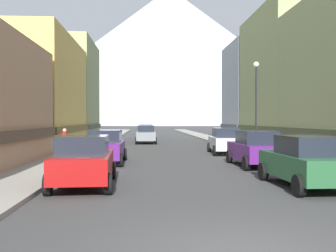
# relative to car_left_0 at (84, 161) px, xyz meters

# --- Properties ---
(sidewalk_left) EXTENTS (2.50, 100.00, 0.15)m
(sidewalk_left) POSITION_rel_car_left_0_xyz_m (-2.45, 27.80, -0.82)
(sidewalk_left) COLOR gray
(sidewalk_left) RESTS_ON ground
(sidewalk_right) EXTENTS (2.50, 100.00, 0.15)m
(sidewalk_right) POSITION_rel_car_left_0_xyz_m (10.05, 27.80, -0.82)
(sidewalk_right) COLOR gray
(sidewalk_right) RESTS_ON ground
(storefront_left_2) EXTENTS (10.22, 13.89, 8.96)m
(storefront_left_2) POSITION_rel_car_left_0_xyz_m (-8.66, 18.92, 3.42)
(storefront_left_2) COLOR #D8B259
(storefront_left_2) RESTS_ON ground
(storefront_left_3) EXTENTS (9.25, 11.00, 11.19)m
(storefront_left_3) POSITION_rel_car_left_0_xyz_m (-8.18, 31.72, 4.52)
(storefront_left_3) COLOR #8C9966
(storefront_left_3) RESTS_ON ground
(storefront_right_2) EXTENTS (6.82, 11.18, 11.39)m
(storefront_right_2) POSITION_rel_car_left_0_xyz_m (14.56, 18.69, 4.62)
(storefront_right_2) COLOR #8C9966
(storefront_right_2) RESTS_ON ground
(storefront_right_3) EXTENTS (9.60, 8.60, 10.63)m
(storefront_right_3) POSITION_rel_car_left_0_xyz_m (15.95, 28.97, 4.24)
(storefront_right_3) COLOR #99A5B2
(storefront_right_3) RESTS_ON ground
(car_left_0) EXTENTS (2.22, 4.47, 1.78)m
(car_left_0) POSITION_rel_car_left_0_xyz_m (0.00, 0.00, 0.00)
(car_left_0) COLOR #9E1111
(car_left_0) RESTS_ON ground
(car_left_1) EXTENTS (2.09, 4.41, 1.78)m
(car_left_1) POSITION_rel_car_left_0_xyz_m (-0.00, 7.41, 0.00)
(car_left_1) COLOR #591E72
(car_left_1) RESTS_ON ground
(car_right_0) EXTENTS (2.16, 4.45, 1.78)m
(car_right_0) POSITION_rel_car_left_0_xyz_m (7.60, -0.64, 0.00)
(car_right_0) COLOR #265933
(car_right_0) RESTS_ON ground
(car_right_1) EXTENTS (2.14, 4.43, 1.78)m
(car_right_1) POSITION_rel_car_left_0_xyz_m (7.60, 5.50, 0.00)
(car_right_1) COLOR #591E72
(car_right_1) RESTS_ON ground
(car_right_2) EXTENTS (2.26, 4.49, 1.78)m
(car_right_2) POSITION_rel_car_left_0_xyz_m (7.59, 12.86, 0.00)
(car_right_2) COLOR silver
(car_right_2) RESTS_ON ground
(car_driving_0) EXTENTS (2.06, 4.40, 1.78)m
(car_driving_0) POSITION_rel_car_left_0_xyz_m (2.20, 25.36, 0.00)
(car_driving_0) COLOR slate
(car_driving_0) RESTS_ON ground
(car_driving_1) EXTENTS (2.06, 4.40, 1.78)m
(car_driving_1) POSITION_rel_car_left_0_xyz_m (2.20, 34.07, 0.00)
(car_driving_1) COLOR #19478C
(car_driving_1) RESTS_ON ground
(pedestrian_0) EXTENTS (0.36, 0.36, 1.69)m
(pedestrian_0) POSITION_rel_car_left_0_xyz_m (-2.45, 8.91, 0.03)
(pedestrian_0) COLOR maroon
(pedestrian_0) RESTS_ON sidewalk_left
(streetlamp_right) EXTENTS (0.36, 0.36, 5.86)m
(streetlamp_right) POSITION_rel_car_left_0_xyz_m (9.15, 10.87, 3.09)
(streetlamp_right) COLOR black
(streetlamp_right) RESTS_ON sidewalk_right
(mountain_backdrop) EXTENTS (228.52, 228.52, 91.01)m
(mountain_backdrop) POSITION_rel_car_left_0_xyz_m (18.70, 252.80, 44.61)
(mountain_backdrop) COLOR silver
(mountain_backdrop) RESTS_ON ground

